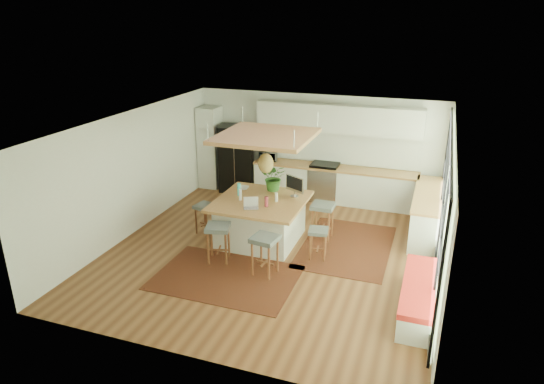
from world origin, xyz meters
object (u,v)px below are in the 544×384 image
at_px(stool_near_left, 219,245).
at_px(microwave, 268,155).
at_px(island, 261,220).
at_px(monitor, 295,185).
at_px(stool_right_front, 318,242).
at_px(island_plant, 274,180).
at_px(stool_near_right, 265,257).
at_px(fridge, 236,157).
at_px(stool_right_back, 322,223).
at_px(laptop, 251,203).
at_px(stool_left_side, 206,218).

bearing_deg(stool_near_left, microwave, 95.48).
xyz_separation_m(island, monitor, (0.61, 0.45, 0.72)).
distance_m(island, stool_right_front, 1.42).
height_order(stool_right_front, microwave, microwave).
height_order(stool_near_left, island_plant, island_plant).
xyz_separation_m(stool_near_right, stool_right_front, (0.78, 0.95, 0.00)).
distance_m(fridge, stool_right_back, 3.77).
distance_m(stool_right_front, laptop, 1.55).
bearing_deg(laptop, stool_right_back, 18.04).
relative_size(stool_right_front, stool_right_back, 0.79).
xyz_separation_m(island, island_plant, (0.07, 0.66, 0.70)).
height_order(island, stool_near_left, island).
bearing_deg(stool_right_front, stool_right_back, 98.45).
distance_m(stool_right_front, stool_right_back, 0.93).
relative_size(stool_right_back, monitor, 1.60).
height_order(island, stool_near_right, island).
relative_size(stool_right_front, microwave, 1.32).
relative_size(laptop, island_plant, 0.52).
bearing_deg(stool_right_back, stool_left_side, -166.67).
xyz_separation_m(monitor, island_plant, (-0.54, 0.21, -0.02)).
xyz_separation_m(stool_near_right, microwave, (-1.42, 4.12, 0.73)).
height_order(stool_near_right, microwave, microwave).
xyz_separation_m(fridge, island, (1.76, -2.77, -0.46)).
bearing_deg(stool_right_back, microwave, 132.45).
relative_size(microwave, island_plant, 0.79).
relative_size(stool_right_front, monitor, 1.27).
distance_m(stool_right_back, island_plant, 1.41).
distance_m(fridge, microwave, 0.94).
bearing_deg(stool_right_front, stool_near_left, -157.22).
distance_m(stool_near_right, microwave, 4.42).
relative_size(stool_near_left, stool_left_side, 1.15).
relative_size(stool_right_front, laptop, 2.01).
distance_m(stool_near_left, laptop, 1.05).
distance_m(fridge, laptop, 3.70).
relative_size(stool_near_right, island_plant, 1.29).
xyz_separation_m(stool_right_front, island_plant, (-1.29, 1.05, 0.81)).
xyz_separation_m(stool_right_front, stool_left_side, (-2.65, 0.33, 0.00)).
bearing_deg(stool_near_right, laptop, 125.82).
bearing_deg(stool_right_front, monitor, 132.11).
xyz_separation_m(monitor, microwave, (-1.44, 2.34, -0.10)).
bearing_deg(stool_right_back, stool_right_front, -81.55).
xyz_separation_m(laptop, microwave, (-0.81, 3.28, 0.04)).
bearing_deg(stool_right_back, laptop, -140.50).
height_order(stool_near_left, microwave, microwave).
height_order(stool_right_front, stool_left_side, stool_left_side).
relative_size(fridge, stool_left_side, 2.69).
bearing_deg(laptop, stool_right_front, -17.08).
height_order(stool_near_right, laptop, laptop).
xyz_separation_m(laptop, monitor, (0.63, 0.94, 0.14)).
bearing_deg(stool_near_left, stool_right_front, 22.78).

